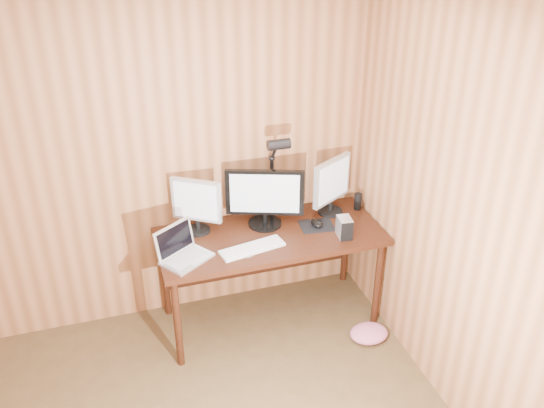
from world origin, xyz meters
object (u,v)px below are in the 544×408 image
phone (247,253)px  speaker (358,201)px  monitor_left (196,204)px  keyboard (252,248)px  monitor_center (265,197)px  hard_drive (344,228)px  desk (267,243)px  laptop (182,251)px  monitor_right (332,185)px  mouse (317,223)px  desk_lamp (275,165)px

phone → speaker: speaker is taller
monitor_left → keyboard: 0.51m
monitor_center → hard_drive: monitor_center is taller
desk → keyboard: size_ratio=3.41×
speaker → laptop: bearing=-169.4°
monitor_center → monitor_right: size_ratio=1.23×
speaker → hard_drive: bearing=-127.8°
mouse → monitor_left: bearing=177.6°
mouse → hard_drive: (0.13, -0.19, 0.05)m
keyboard → phone: (-0.05, -0.04, -0.00)m
monitor_right → mouse: (-0.17, -0.16, -0.21)m
mouse → phone: mouse is taller
hard_drive → speaker: bearing=59.1°
monitor_left → hard_drive: bearing=11.9°
monitor_center → keyboard: bearing=-101.9°
monitor_right → laptop: 1.23m
hard_drive → speaker: hard_drive is taller
monitor_left → desk_lamp: desk_lamp is taller
desk → desk_lamp: (0.11, 0.15, 0.55)m
monitor_left → mouse: size_ratio=3.49×
monitor_center → desk_lamp: size_ratio=0.78×
hard_drive → phone: hard_drive is taller
hard_drive → desk_lamp: size_ratio=0.21×
desk_lamp → speaker: bearing=-12.4°
keyboard → hard_drive: size_ratio=3.22×
monitor_right → keyboard: monitor_right is taller
keyboard → mouse: (0.53, 0.16, 0.01)m
monitor_right → keyboard: bearing=173.9°
laptop → phone: bearing=-44.8°
laptop → mouse: bearing=-27.1°
laptop → monitor_left: bearing=27.1°
monitor_left → speaker: size_ratio=3.11×
desk → monitor_right: size_ratio=3.64×
monitor_left → phone: bearing=-23.4°
laptop → speaker: size_ratio=3.01×
hard_drive → phone: (-0.72, -0.01, -0.07)m
laptop → monitor_right: bearing=-20.7°
mouse → speaker: 0.42m
monitor_center → speaker: (0.75, 0.01, -0.16)m
monitor_right → phone: monitor_right is taller
phone → desk_lamp: 0.68m
monitor_right → desk_lamp: bearing=142.1°
monitor_center → desk_lamp: desk_lamp is taller
monitor_center → phone: 0.46m
monitor_center → monitor_left: bearing=-166.5°
laptop → phone: (0.42, -0.08, -0.05)m
mouse → speaker: speaker is taller
monitor_center → monitor_left: 0.49m
hard_drive → desk_lamp: bearing=139.8°
monitor_left → mouse: bearing=20.9°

